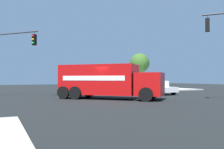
{
  "coord_description": "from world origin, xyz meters",
  "views": [
    {
      "loc": [
        7.91,
        17.02,
        1.6
      ],
      "look_at": [
        -0.26,
        0.29,
        1.93
      ],
      "focal_mm": 37.98,
      "sensor_mm": 36.0,
      "label": 1
    }
  ],
  "objects": [
    {
      "name": "pickup_white",
      "position": [
        -7.06,
        -3.28,
        0.73
      ],
      "size": [
        2.4,
        5.27,
        1.38
      ],
      "color": "white",
      "rests_on": "ground"
    },
    {
      "name": "pedestrian_near_corner",
      "position": [
        -15.6,
        -13.97,
        1.13
      ],
      "size": [
        0.43,
        0.39,
        1.73
      ],
      "color": "black",
      "rests_on": "sidewalk_corner_near"
    },
    {
      "name": "ground_plane",
      "position": [
        0.0,
        0.0,
        0.0
      ],
      "size": [
        100.0,
        100.0,
        0.0
      ],
      "primitive_type": "plane",
      "color": "black"
    },
    {
      "name": "pedestrian_crossing",
      "position": [
        -10.61,
        -15.16,
        1.16
      ],
      "size": [
        0.27,
        0.53,
        1.78
      ],
      "color": "gray",
      "rests_on": "sidewalk_corner_near"
    },
    {
      "name": "shade_tree_near",
      "position": [
        -14.16,
        -17.34,
        4.27
      ],
      "size": [
        3.34,
        3.34,
        5.82
      ],
      "color": "brown",
      "rests_on": "sidewalk_corner_near"
    },
    {
      "name": "delivery_truck",
      "position": [
        0.01,
        -0.03,
        1.43
      ],
      "size": [
        7.49,
        7.59,
        2.7
      ],
      "color": "red",
      "rests_on": "ground"
    },
    {
      "name": "picket_fence_run",
      "position": [
        -12.68,
        -17.95,
        0.62
      ],
      "size": [
        6.22,
        0.05,
        0.95
      ],
      "color": "white",
      "rests_on": "sidewalk_corner_near"
    },
    {
      "name": "sidewalk_corner_near",
      "position": [
        -12.68,
        -12.68,
        0.07
      ],
      "size": [
        11.03,
        11.03,
        0.14
      ],
      "primitive_type": "cube",
      "color": "#B2ADA0",
      "rests_on": "ground"
    },
    {
      "name": "traffic_light_primary",
      "position": [
        6.81,
        -6.41,
        3.95
      ],
      "size": [
        3.2,
        3.43,
        5.97
      ],
      "color": "#38383D",
      "rests_on": "ground"
    }
  ]
}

